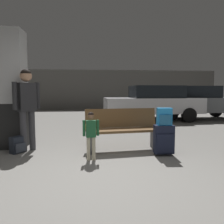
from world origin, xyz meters
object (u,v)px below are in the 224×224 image
adult (27,101)px  parked_car_near (153,102)px  bench (123,130)px  child (91,131)px  suitcase (164,139)px  backpack_dark_floor (18,145)px  structural_pillar (12,90)px  backpack_bright (164,117)px  parked_car_side (194,101)px

adult → parked_car_near: size_ratio=0.41×
bench → child: size_ratio=1.85×
suitcase → backpack_dark_floor: 2.98m
suitcase → backpack_dark_floor: suitcase is taller
suitcase → child: size_ratio=0.68×
parked_car_near → bench: bearing=-112.9°
structural_pillar → suitcase: size_ratio=4.33×
backpack_bright → backpack_dark_floor: size_ratio=1.00×
child → parked_car_near: parked_car_near is taller
backpack_dark_floor → suitcase: bearing=-8.7°
bench → parked_car_side: (4.08, 5.17, 0.36)m
backpack_bright → child: size_ratio=0.38×
bench → parked_car_near: size_ratio=0.40×
adult → backpack_dark_floor: 0.93m
backpack_dark_floor → parked_car_side: parked_car_side is taller
parked_car_side → backpack_dark_floor: bearing=-140.3°
bench → parked_car_side: 6.59m
backpack_bright → structural_pillar: bearing=163.0°
structural_pillar → parked_car_near: bearing=43.7°
parked_car_side → parked_car_near: same height
parked_car_near → backpack_dark_floor: bearing=-131.3°
structural_pillar → child: structural_pillar is taller
parked_car_side → parked_car_near: (-2.09, -0.46, 0.00)m
bench → parked_car_side: bearing=51.7°
suitcase → bench: bearing=145.7°
structural_pillar → suitcase: 3.47m
bench → suitcase: bearing=-34.3°
bench → backpack_dark_floor: (-2.20, -0.06, -0.28)m
bench → adult: adult is taller
bench → backpack_dark_floor: 2.22m
bench → child: bearing=-135.3°
suitcase → parked_car_near: 5.39m
structural_pillar → backpack_bright: size_ratio=7.69×
bench → adult: size_ratio=0.96×
backpack_bright → parked_car_side: 6.58m
bench → backpack_dark_floor: bench is taller
structural_pillar → bench: size_ratio=1.58×
structural_pillar → suitcase: bearing=-17.0°
bench → parked_car_side: size_ratio=0.39×
backpack_bright → backpack_dark_floor: (-2.94, 0.45, -0.60)m
structural_pillar → backpack_bright: bearing=-17.0°
backpack_bright → backpack_dark_floor: 3.04m
structural_pillar → adult: structural_pillar is taller
child → backpack_dark_floor: (-1.51, 0.63, -0.38)m
adult → structural_pillar: bearing=138.5°
bench → suitcase: bench is taller
bench → suitcase: 0.91m
backpack_dark_floor → structural_pillar: bearing=115.0°
backpack_dark_floor → parked_car_near: size_ratio=0.08×
suitcase → adult: bearing=167.6°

